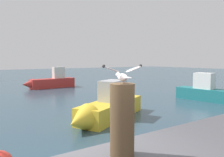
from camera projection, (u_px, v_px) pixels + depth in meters
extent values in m
cylinder|color=#4C3823|center=(122.00, 120.00, 3.07)|extent=(0.34, 0.34, 1.01)
cylinder|color=tan|center=(124.00, 82.00, 3.02)|extent=(0.01, 0.01, 0.04)
cylinder|color=tan|center=(122.00, 82.00, 3.01)|extent=(0.01, 0.01, 0.04)
ellipsoid|color=silver|center=(122.00, 77.00, 3.02)|extent=(0.12, 0.24, 0.10)
sphere|color=silver|center=(118.00, 75.00, 3.14)|extent=(0.06, 0.06, 0.06)
cone|color=gold|center=(116.00, 75.00, 3.19)|extent=(0.03, 0.05, 0.02)
cube|color=silver|center=(128.00, 78.00, 2.89)|extent=(0.09, 0.08, 0.01)
ellipsoid|color=silver|center=(134.00, 69.00, 3.07)|extent=(0.26, 0.16, 0.10)
sphere|color=#3D3D3D|center=(140.00, 66.00, 3.12)|extent=(0.04, 0.04, 0.04)
ellipsoid|color=silver|center=(111.00, 69.00, 2.93)|extent=(0.26, 0.16, 0.10)
sphere|color=#3D3D3D|center=(104.00, 66.00, 2.88)|extent=(0.04, 0.04, 0.04)
cube|color=yellow|center=(112.00, 109.00, 10.21)|extent=(4.27, 3.02, 0.76)
cone|color=yellow|center=(80.00, 121.00, 8.11)|extent=(1.49, 1.49, 1.10)
cube|color=#B2B2B7|center=(113.00, 91.00, 10.22)|extent=(1.51, 1.34, 0.93)
cube|color=#1E7075|center=(207.00, 95.00, 14.39)|extent=(1.64, 3.98, 0.76)
cube|color=white|center=(204.00, 81.00, 14.47)|extent=(0.95, 1.26, 1.02)
cube|color=#B72D28|center=(53.00, 83.00, 21.02)|extent=(4.15, 1.31, 0.85)
cone|color=#B72D28|center=(28.00, 84.00, 19.60)|extent=(0.99, 0.99, 0.93)
cube|color=silver|center=(59.00, 73.00, 21.31)|extent=(1.10, 0.66, 1.07)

